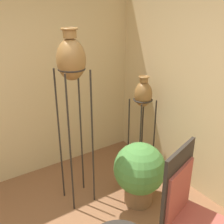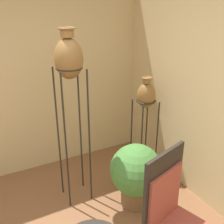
{
  "view_description": "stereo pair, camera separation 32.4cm",
  "coord_description": "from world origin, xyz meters",
  "px_view_note": "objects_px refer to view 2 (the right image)",
  "views": [
    {
      "loc": [
        -0.42,
        -1.25,
        2.27
      ],
      "look_at": [
        1.26,
        1.23,
        1.05
      ],
      "focal_mm": 42.0,
      "sensor_mm": 36.0,
      "label": 1
    },
    {
      "loc": [
        -0.15,
        -1.42,
        2.27
      ],
      "look_at": [
        1.26,
        1.23,
        1.05
      ],
      "focal_mm": 42.0,
      "sensor_mm": 36.0,
      "label": 2
    }
  ],
  "objects_px": {
    "vase_stand_medium": "(146,98)",
    "chair": "(172,214)",
    "vase_stand_tall": "(69,63)",
    "potted_plant": "(136,173)"
  },
  "relations": [
    {
      "from": "vase_stand_medium",
      "to": "vase_stand_tall",
      "type": "bearing_deg",
      "value": -176.1
    },
    {
      "from": "vase_stand_medium",
      "to": "chair",
      "type": "height_order",
      "value": "vase_stand_medium"
    },
    {
      "from": "vase_stand_tall",
      "to": "potted_plant",
      "type": "relative_size",
      "value": 2.61
    },
    {
      "from": "vase_stand_tall",
      "to": "chair",
      "type": "xyz_separation_m",
      "value": [
        0.35,
        -1.36,
        -1.04
      ]
    },
    {
      "from": "potted_plant",
      "to": "vase_stand_tall",
      "type": "bearing_deg",
      "value": 141.23
    },
    {
      "from": "vase_stand_medium",
      "to": "chair",
      "type": "bearing_deg",
      "value": -116.23
    },
    {
      "from": "chair",
      "to": "potted_plant",
      "type": "height_order",
      "value": "chair"
    },
    {
      "from": "chair",
      "to": "potted_plant",
      "type": "xyz_separation_m",
      "value": [
        0.23,
        0.89,
        -0.23
      ]
    },
    {
      "from": "chair",
      "to": "vase_stand_tall",
      "type": "bearing_deg",
      "value": 87.43
    },
    {
      "from": "vase_stand_medium",
      "to": "potted_plant",
      "type": "height_order",
      "value": "vase_stand_medium"
    }
  ]
}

